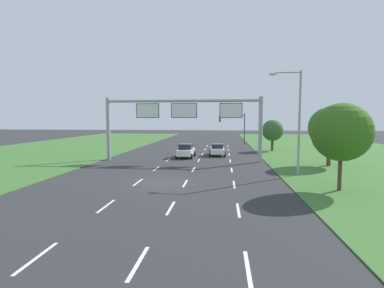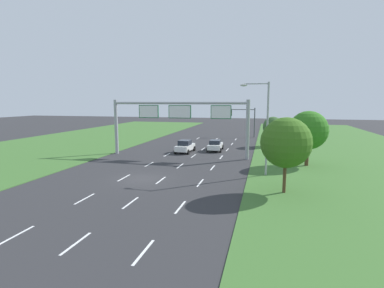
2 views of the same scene
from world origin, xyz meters
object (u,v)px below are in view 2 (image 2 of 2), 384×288
car_near_red (185,146)px  street_lamp (263,120)px  car_lead_silver (215,145)px  roadside_tree_mid (308,130)px  traffic_light_mast (244,117)px  sign_gantry (179,117)px  roadside_tree_near (286,143)px  roadside_tree_far (273,127)px

car_near_red → street_lamp: bearing=-44.1°
car_lead_silver → roadside_tree_mid: size_ratio=0.71×
traffic_light_mast → street_lamp: street_lamp is taller
roadside_tree_mid → sign_gantry: bearing=171.7°
sign_gantry → roadside_tree_near: sign_gantry is taller
street_lamp → roadside_tree_mid: street_lamp is taller
sign_gantry → roadside_tree_far: bearing=45.3°
roadside_tree_near → sign_gantry: bearing=133.2°
street_lamp → roadside_tree_far: 19.08m
car_lead_silver → roadside_tree_near: (8.20, -18.05, 3.05)m
street_lamp → roadside_tree_mid: 7.10m
car_near_red → sign_gantry: size_ratio=0.24×
car_near_red → roadside_tree_mid: (14.77, -5.29, 2.99)m
car_near_red → traffic_light_mast: bearing=74.0°
car_lead_silver → roadside_tree_far: (7.79, 6.04, 2.23)m
street_lamp → car_lead_silver: bearing=116.7°
street_lamp → roadside_tree_near: 5.59m
street_lamp → sign_gantry: bearing=143.6°
car_near_red → roadside_tree_near: bearing=-50.9°
car_near_red → street_lamp: size_ratio=0.49×
car_near_red → roadside_tree_near: roadside_tree_near is taller
car_lead_silver → roadside_tree_near: bearing=-67.9°
car_lead_silver → roadside_tree_mid: 13.73m
car_lead_silver → roadside_tree_far: size_ratio=0.92×
roadside_tree_near → roadside_tree_far: 24.10m
roadside_tree_far → car_near_red: bearing=-144.1°
sign_gantry → traffic_light_mast: (6.26, 22.97, -1.06)m
sign_gantry → traffic_light_mast: size_ratio=3.08×
street_lamp → roadside_tree_far: (1.31, 18.92, -2.10)m
sign_gantry → car_lead_silver: bearing=56.6°
roadside_tree_mid → street_lamp: bearing=-130.7°
traffic_light_mast → roadside_tree_near: (5.54, -35.56, -0.06)m
car_lead_silver → roadside_tree_far: 10.11m
car_near_red → sign_gantry: (0.13, -3.16, 4.12)m
street_lamp → roadside_tree_mid: bearing=49.3°
traffic_light_mast → roadside_tree_near: size_ratio=0.99×
sign_gantry → roadside_tree_mid: size_ratio=2.96×
car_near_red → roadside_tree_near: size_ratio=0.73×
traffic_light_mast → roadside_tree_mid: (8.37, -25.10, -0.07)m
roadside_tree_mid → car_lead_silver: bearing=145.5°
car_near_red → street_lamp: (10.21, -10.58, 4.27)m
street_lamp → roadside_tree_near: size_ratio=1.50×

